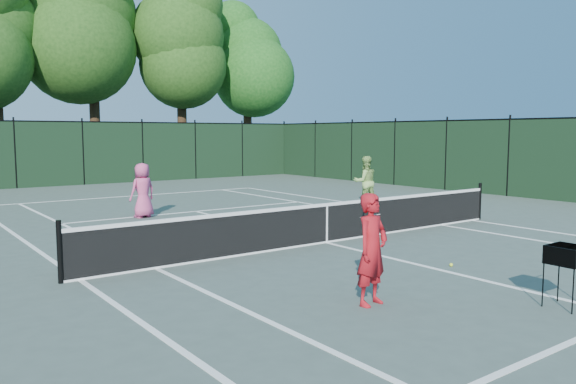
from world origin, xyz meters
TOP-DOWN VIEW (x-y plane):
  - ground at (0.00, 0.00)m, footprint 90.00×90.00m
  - sideline_doubles_left at (-5.49, 0.00)m, footprint 0.10×23.77m
  - sideline_doubles_right at (5.49, 0.00)m, footprint 0.10×23.77m
  - sideline_singles_left at (-4.12, 0.00)m, footprint 0.10×23.77m
  - sideline_singles_right at (4.12, 0.00)m, footprint 0.10×23.77m
  - baseline_far at (0.00, 11.88)m, footprint 10.97×0.10m
  - service_line_far at (0.00, 6.40)m, footprint 8.23×0.10m
  - center_service_line at (0.00, 0.00)m, footprint 0.10×12.80m
  - tennis_net at (0.00, 0.00)m, footprint 11.69×0.09m
  - fence_far at (0.00, 18.00)m, footprint 24.00×0.05m
  - tree_3 at (2.00, 22.30)m, footprint 7.00×7.00m
  - tree_4 at (7.00, 21.60)m, footprint 6.20×6.20m
  - tree_5 at (12.00, 22.10)m, footprint 5.80×5.80m
  - coach at (-2.48, -3.91)m, footprint 0.86×0.73m
  - player_pink at (-1.84, 6.17)m, footprint 0.88×0.66m
  - player_green at (5.09, 3.96)m, footprint 1.01×0.91m
  - ball_hopper at (-0.37, -5.66)m, footprint 0.48×0.48m
  - loose_ball_midcourt at (0.38, -3.14)m, footprint 0.07×0.07m

SIDE VIEW (x-z plane):
  - ground at x=0.00m, z-range 0.00..0.00m
  - sideline_doubles_left at x=-5.49m, z-range 0.00..0.01m
  - sideline_doubles_right at x=5.49m, z-range 0.00..0.01m
  - sideline_singles_left at x=-4.12m, z-range 0.00..0.01m
  - sideline_singles_right at x=4.12m, z-range 0.00..0.01m
  - baseline_far at x=0.00m, z-range 0.00..0.01m
  - service_line_far at x=0.00m, z-range 0.00..0.01m
  - center_service_line at x=0.00m, z-range 0.00..0.01m
  - loose_ball_midcourt at x=0.38m, z-range 0.00..0.07m
  - tennis_net at x=0.00m, z-range -0.05..1.01m
  - ball_hopper at x=-0.37m, z-range 0.31..1.20m
  - player_pink at x=-1.84m, z-range 0.00..1.61m
  - coach at x=-2.48m, z-range 0.00..1.63m
  - player_green at x=5.09m, z-range 0.00..1.72m
  - fence_far at x=0.00m, z-range 0.00..3.00m
  - tree_5 at x=12.00m, z-range 1.59..13.82m
  - tree_4 at x=7.00m, z-range 1.66..14.63m
  - tree_3 at x=2.00m, z-range 1.78..16.23m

